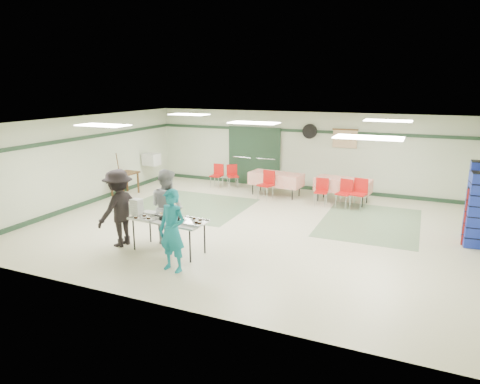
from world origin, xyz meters
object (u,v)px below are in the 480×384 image
at_px(volunteer_grey, 167,207).
at_px(printer_table, 125,176).
at_px(office_printer, 151,159).
at_px(broom, 119,174).
at_px(chair_loose_a, 232,174).
at_px(crate_stack_blue_b, 476,210).
at_px(volunteer_dark, 119,208).
at_px(chair_b, 322,189).
at_px(volunteer_teal, 172,231).
at_px(dining_table_b, 276,179).
at_px(chair_d, 267,182).
at_px(chair_loose_b, 218,173).
at_px(serving_table, 168,221).
at_px(dining_table_a, 343,185).
at_px(crate_stack_red, 475,216).
at_px(chair_a, 345,190).
at_px(crate_stack_blue_a, 475,201).
at_px(chair_c, 359,191).

bearing_deg(volunteer_grey, printer_table, -25.58).
distance_m(printer_table, office_printer, 1.60).
height_order(office_printer, broom, broom).
xyz_separation_m(chair_loose_a, crate_stack_blue_b, (7.43, -3.12, 0.37)).
bearing_deg(volunteer_dark, volunteer_grey, 129.72).
xyz_separation_m(volunteer_dark, chair_b, (3.47, 5.19, -0.38)).
distance_m(volunteer_teal, printer_table, 6.55).
relative_size(dining_table_b, broom, 1.27).
distance_m(volunteer_grey, printer_table, 5.02).
relative_size(chair_d, printer_table, 0.98).
bearing_deg(office_printer, chair_loose_b, 17.41).
relative_size(chair_loose_a, office_printer, 1.54).
xyz_separation_m(serving_table, dining_table_a, (2.77, 5.66, -0.14)).
distance_m(volunteer_teal, office_printer, 7.72).
xyz_separation_m(dining_table_a, chair_b, (-0.54, -0.57, -0.06)).
distance_m(dining_table_b, broom, 5.19).
bearing_deg(crate_stack_red, dining_table_a, 143.91).
height_order(dining_table_a, chair_a, chair_a).
height_order(serving_table, crate_stack_blue_a, crate_stack_blue_a).
bearing_deg(volunteer_dark, printer_table, -134.64).
bearing_deg(chair_b, volunteer_dark, -126.82).
relative_size(volunteer_dark, chair_d, 1.92).
distance_m(chair_loose_b, office_printer, 2.49).
distance_m(chair_b, printer_table, 6.48).
bearing_deg(crate_stack_blue_b, chair_b, 152.26).
xyz_separation_m(chair_loose_a, broom, (-2.95, -2.54, 0.24)).
bearing_deg(serving_table, dining_table_a, 68.20).
bearing_deg(dining_table_a, printer_table, -157.92).
xyz_separation_m(volunteer_grey, chair_d, (0.78, 4.64, -0.31)).
bearing_deg(chair_c, chair_loose_b, -176.72).
relative_size(chair_d, crate_stack_blue_a, 0.49).
bearing_deg(broom, serving_table, -26.07).
height_order(dining_table_a, office_printer, office_printer).
distance_m(printer_table, broom, 0.20).
relative_size(volunteer_grey, crate_stack_blue_a, 0.92).
relative_size(chair_c, printer_table, 0.97).
xyz_separation_m(dining_table_b, crate_stack_blue_b, (5.63, -2.65, 0.30)).
xyz_separation_m(chair_loose_a, office_printer, (-2.87, -0.82, 0.46)).
height_order(volunteer_grey, crate_stack_blue_a, crate_stack_blue_a).
bearing_deg(printer_table, volunteer_teal, -41.76).
bearing_deg(office_printer, crate_stack_blue_b, -10.16).
distance_m(dining_table_a, chair_loose_a, 4.03).
relative_size(serving_table, crate_stack_red, 1.31).
bearing_deg(chair_a, chair_d, -165.54).
xyz_separation_m(volunteer_teal, chair_loose_a, (-1.85, 6.92, -0.33)).
bearing_deg(dining_table_a, volunteer_grey, -114.17).
relative_size(volunteer_grey, crate_stack_blue_b, 1.01).
xyz_separation_m(serving_table, broom, (-4.19, 3.59, 0.02)).
bearing_deg(dining_table_a, volunteer_dark, -118.33).
relative_size(serving_table, broom, 1.25).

